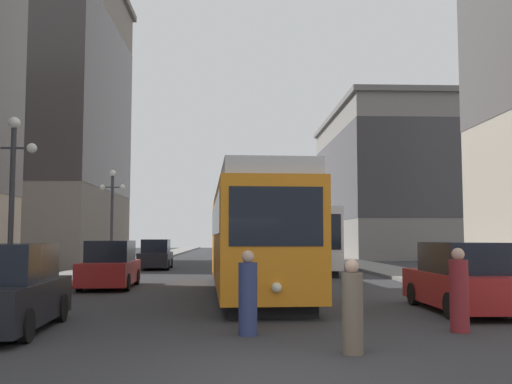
{
  "coord_description": "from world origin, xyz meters",
  "views": [
    {
      "loc": [
        -0.65,
        -8.37,
        1.96
      ],
      "look_at": [
        0.0,
        8.16,
        3.25
      ],
      "focal_mm": 40.61,
      "sensor_mm": 36.0,
      "label": 1
    }
  ],
  "objects_px": {
    "pedestrian_crossing_far": "(352,310)",
    "pedestrian_on_sidewalk": "(459,293)",
    "lamp_post_left_near": "(12,178)",
    "streetcar": "(252,233)",
    "transit_bus": "(306,237)",
    "parked_car_left_far": "(5,291)",
    "parked_car_right_far": "(462,279)",
    "parked_car_left_mid": "(156,255)",
    "pedestrian_crossing_near": "(248,296)",
    "lamp_post_left_far": "(112,204)",
    "parked_car_left_near": "(110,266)"
  },
  "relations": [
    {
      "from": "streetcar",
      "to": "parked_car_right_far",
      "type": "relative_size",
      "value": 3.07
    },
    {
      "from": "parked_car_left_near",
      "to": "streetcar",
      "type": "bearing_deg",
      "value": -24.93
    },
    {
      "from": "transit_bus",
      "to": "parked_car_left_far",
      "type": "bearing_deg",
      "value": -111.71
    },
    {
      "from": "streetcar",
      "to": "parked_car_right_far",
      "type": "distance_m",
      "value": 7.7
    },
    {
      "from": "pedestrian_crossing_far",
      "to": "streetcar",
      "type": "bearing_deg",
      "value": 19.48
    },
    {
      "from": "parked_car_left_far",
      "to": "pedestrian_on_sidewalk",
      "type": "xyz_separation_m",
      "value": [
        9.45,
        -0.43,
        -0.04
      ]
    },
    {
      "from": "transit_bus",
      "to": "lamp_post_left_far",
      "type": "xyz_separation_m",
      "value": [
        -10.81,
        -0.92,
        1.82
      ]
    },
    {
      "from": "pedestrian_crossing_near",
      "to": "streetcar",
      "type": "bearing_deg",
      "value": -16.97
    },
    {
      "from": "streetcar",
      "to": "pedestrian_crossing_far",
      "type": "xyz_separation_m",
      "value": [
        1.35,
        -10.76,
        -1.36
      ]
    },
    {
      "from": "streetcar",
      "to": "parked_car_left_near",
      "type": "height_order",
      "value": "streetcar"
    },
    {
      "from": "parked_car_left_far",
      "to": "streetcar",
      "type": "bearing_deg",
      "value": 53.46
    },
    {
      "from": "pedestrian_crossing_near",
      "to": "pedestrian_crossing_far",
      "type": "distance_m",
      "value": 2.59
    },
    {
      "from": "streetcar",
      "to": "parked_car_right_far",
      "type": "xyz_separation_m",
      "value": [
        5.4,
        -5.34,
        -1.26
      ]
    },
    {
      "from": "parked_car_left_far",
      "to": "pedestrian_crossing_near",
      "type": "bearing_deg",
      "value": -10.26
    },
    {
      "from": "transit_bus",
      "to": "parked_car_left_mid",
      "type": "height_order",
      "value": "transit_bus"
    },
    {
      "from": "parked_car_left_mid",
      "to": "streetcar",
      "type": "bearing_deg",
      "value": -72.85
    },
    {
      "from": "parked_car_right_far",
      "to": "pedestrian_crossing_far",
      "type": "xyz_separation_m",
      "value": [
        -4.05,
        -5.42,
        -0.11
      ]
    },
    {
      "from": "parked_car_right_far",
      "to": "pedestrian_crossing_far",
      "type": "height_order",
      "value": "parked_car_right_far"
    },
    {
      "from": "parked_car_left_near",
      "to": "lamp_post_left_far",
      "type": "relative_size",
      "value": 0.84
    },
    {
      "from": "pedestrian_crossing_near",
      "to": "pedestrian_crossing_far",
      "type": "xyz_separation_m",
      "value": [
        1.71,
        -1.94,
        -0.05
      ]
    },
    {
      "from": "lamp_post_left_near",
      "to": "parked_car_left_far",
      "type": "bearing_deg",
      "value": -70.13
    },
    {
      "from": "lamp_post_left_far",
      "to": "parked_car_left_near",
      "type": "bearing_deg",
      "value": -78.4
    },
    {
      "from": "streetcar",
      "to": "pedestrian_crossing_far",
      "type": "relative_size",
      "value": 9.12
    },
    {
      "from": "parked_car_left_far",
      "to": "pedestrian_on_sidewalk",
      "type": "relative_size",
      "value": 2.57
    },
    {
      "from": "parked_car_left_far",
      "to": "pedestrian_on_sidewalk",
      "type": "distance_m",
      "value": 9.46
    },
    {
      "from": "parked_car_left_far",
      "to": "pedestrian_crossing_near",
      "type": "distance_m",
      "value": 5.1
    },
    {
      "from": "transit_bus",
      "to": "parked_car_left_near",
      "type": "bearing_deg",
      "value": -129.55
    },
    {
      "from": "parked_car_left_far",
      "to": "lamp_post_left_near",
      "type": "distance_m",
      "value": 6.29
    },
    {
      "from": "parked_car_right_far",
      "to": "lamp_post_left_near",
      "type": "height_order",
      "value": "lamp_post_left_near"
    },
    {
      "from": "parked_car_left_near",
      "to": "parked_car_left_mid",
      "type": "height_order",
      "value": "same"
    },
    {
      "from": "pedestrian_on_sidewalk",
      "to": "pedestrian_crossing_far",
      "type": "bearing_deg",
      "value": -164.35
    },
    {
      "from": "streetcar",
      "to": "pedestrian_on_sidewalk",
      "type": "height_order",
      "value": "streetcar"
    },
    {
      "from": "pedestrian_crossing_far",
      "to": "lamp_post_left_far",
      "type": "xyz_separation_m",
      "value": [
        -8.67,
        22.25,
        3.03
      ]
    },
    {
      "from": "parked_car_left_near",
      "to": "parked_car_left_far",
      "type": "relative_size",
      "value": 1.04
    },
    {
      "from": "pedestrian_crossing_near",
      "to": "pedestrian_on_sidewalk",
      "type": "distance_m",
      "value": 4.4
    },
    {
      "from": "parked_car_left_far",
      "to": "parked_car_left_mid",
      "type": "bearing_deg",
      "value": 87.0
    },
    {
      "from": "streetcar",
      "to": "parked_car_left_far",
      "type": "distance_m",
      "value": 9.89
    },
    {
      "from": "streetcar",
      "to": "pedestrian_on_sidewalk",
      "type": "xyz_separation_m",
      "value": [
        4.03,
        -8.61,
        -1.29
      ]
    },
    {
      "from": "streetcar",
      "to": "transit_bus",
      "type": "height_order",
      "value": "streetcar"
    },
    {
      "from": "parked_car_left_far",
      "to": "pedestrian_on_sidewalk",
      "type": "height_order",
      "value": "parked_car_left_far"
    },
    {
      "from": "pedestrian_crossing_far",
      "to": "lamp_post_left_near",
      "type": "height_order",
      "value": "lamp_post_left_near"
    },
    {
      "from": "parked_car_left_near",
      "to": "pedestrian_on_sidewalk",
      "type": "distance_m",
      "value": 14.39
    },
    {
      "from": "streetcar",
      "to": "transit_bus",
      "type": "bearing_deg",
      "value": 71.52
    },
    {
      "from": "transit_bus",
      "to": "pedestrian_crossing_far",
      "type": "bearing_deg",
      "value": -93.57
    },
    {
      "from": "pedestrian_on_sidewalk",
      "to": "parked_car_left_far",
      "type": "bearing_deg",
      "value": 154.26
    },
    {
      "from": "pedestrian_crossing_far",
      "to": "pedestrian_on_sidewalk",
      "type": "relative_size",
      "value": 0.91
    },
    {
      "from": "parked_car_right_far",
      "to": "parked_car_left_far",
      "type": "height_order",
      "value": "same"
    },
    {
      "from": "transit_bus",
      "to": "lamp_post_left_near",
      "type": "height_order",
      "value": "lamp_post_left_near"
    },
    {
      "from": "transit_bus",
      "to": "pedestrian_crossing_far",
      "type": "relative_size",
      "value": 7.06
    },
    {
      "from": "streetcar",
      "to": "parked_car_left_far",
      "type": "xyz_separation_m",
      "value": [
        -5.42,
        -8.18,
        -1.26
      ]
    }
  ]
}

